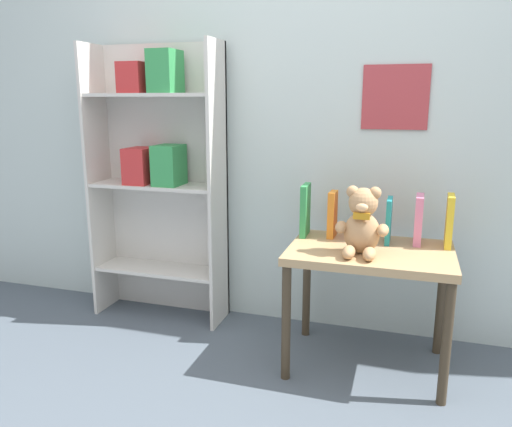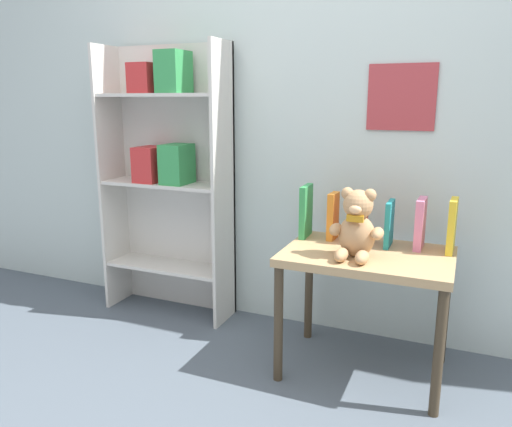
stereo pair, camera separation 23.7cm
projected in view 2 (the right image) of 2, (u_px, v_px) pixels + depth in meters
wall_back at (323, 90)px, 2.48m from camera, size 4.80×0.07×2.50m
bookshelf_side at (169, 165)px, 2.77m from camera, size 0.73×0.25×1.50m
display_table at (367, 269)px, 2.16m from camera, size 0.71×0.50×0.56m
teddy_bear at (357, 226)px, 2.05m from camera, size 0.22×0.20×0.29m
book_standing_green at (306, 211)px, 2.37m from camera, size 0.03×0.15×0.25m
book_standing_orange at (333, 216)px, 2.33m from camera, size 0.03×0.10×0.22m
book_standing_red at (361, 218)px, 2.28m from camera, size 0.04×0.13×0.22m
book_standing_teal at (389, 224)px, 2.22m from camera, size 0.02×0.14×0.20m
book_standing_pink at (420, 224)px, 2.19m from camera, size 0.04×0.15×0.22m
book_standing_yellow at (452, 226)px, 2.13m from camera, size 0.03×0.14×0.23m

